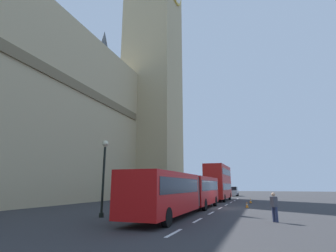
# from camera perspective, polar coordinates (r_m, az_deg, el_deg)

# --- Properties ---
(ground_plane) EXTENTS (160.00, 160.00, 0.00)m
(ground_plane) POSITION_cam_1_polar(r_m,az_deg,el_deg) (26.28, 11.58, -17.39)
(ground_plane) COLOR #333335
(lane_centre_marking) EXTENTS (34.40, 0.16, 0.01)m
(lane_centre_marking) POSITION_cam_1_polar(r_m,az_deg,el_deg) (28.25, 12.20, -17.03)
(lane_centre_marking) COLOR silver
(lane_centre_marking) RESTS_ON ground_plane
(clock_tower) EXTENTS (11.44, 11.44, 71.20)m
(clock_tower) POSITION_cam_1_polar(r_m,az_deg,el_deg) (61.49, -3.17, 22.11)
(clock_tower) COLOR tan
(clock_tower) RESTS_ON ground_plane
(articulated_bus) EXTENTS (17.99, 2.54, 2.90)m
(articulated_bus) POSITION_cam_1_polar(r_m,az_deg,el_deg) (21.38, 3.72, -13.98)
(articulated_bus) COLOR red
(articulated_bus) RESTS_ON ground_plane
(double_decker_bus) EXTENTS (9.69, 2.54, 4.90)m
(double_decker_bus) POSITION_cam_1_polar(r_m,az_deg,el_deg) (38.47, 11.10, -11.91)
(double_decker_bus) COLOR red
(double_decker_bus) RESTS_ON ground_plane
(sedan_lead) EXTENTS (4.40, 1.86, 1.85)m
(sedan_lead) POSITION_cam_1_polar(r_m,az_deg,el_deg) (56.26, 14.24, -13.87)
(sedan_lead) COLOR #B7B7BC
(sedan_lead) RESTS_ON ground_plane
(traffic_cone_west) EXTENTS (0.36, 0.36, 0.58)m
(traffic_cone_west) POSITION_cam_1_polar(r_m,az_deg,el_deg) (26.97, 17.10, -16.37)
(traffic_cone_west) COLOR black
(traffic_cone_west) RESTS_ON ground_plane
(traffic_cone_middle) EXTENTS (0.36, 0.36, 0.58)m
(traffic_cone_middle) POSITION_cam_1_polar(r_m,az_deg,el_deg) (33.89, 17.83, -15.53)
(traffic_cone_middle) COLOR black
(traffic_cone_middle) RESTS_ON ground_plane
(street_lamp) EXTENTS (0.44, 0.44, 5.27)m
(street_lamp) POSITION_cam_1_polar(r_m,az_deg,el_deg) (18.90, -14.06, -9.79)
(street_lamp) COLOR black
(street_lamp) RESTS_ON ground_plane
(pedestrian_near_cones) EXTENTS (0.46, 0.44, 1.69)m
(pedestrian_near_cones) POSITION_cam_1_polar(r_m,az_deg,el_deg) (17.21, 22.50, -16.07)
(pedestrian_near_cones) COLOR #262D4C
(pedestrian_near_cones) RESTS_ON ground_plane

